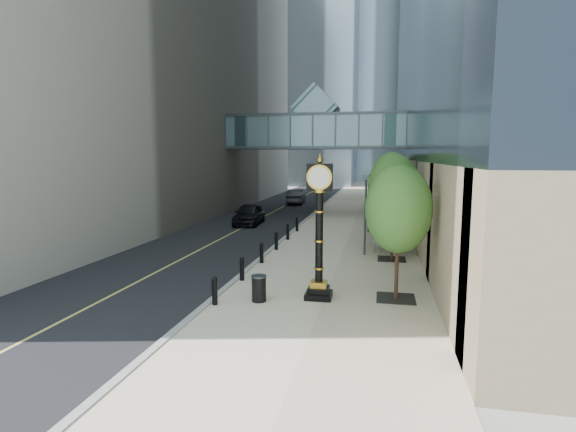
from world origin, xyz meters
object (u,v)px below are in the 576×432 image
(street_clock, at_px, (319,238))
(trash_bin, at_px, (259,289))
(pedestrian, at_px, (376,238))
(car_near, at_px, (249,214))
(car_far, at_px, (296,197))

(street_clock, height_order, trash_bin, street_clock)
(pedestrian, bearing_deg, trash_bin, 87.50)
(street_clock, xyz_separation_m, trash_bin, (-2.07, -0.82, -1.79))
(pedestrian, height_order, car_near, car_near)
(street_clock, relative_size, trash_bin, 5.75)
(car_far, bearing_deg, trash_bin, 94.67)
(pedestrian, height_order, car_far, pedestrian)
(car_near, bearing_deg, pedestrian, -45.92)
(pedestrian, bearing_deg, car_far, -48.69)
(trash_bin, xyz_separation_m, car_far, (-4.90, 33.65, 0.30))
(street_clock, height_order, car_far, street_clock)
(pedestrian, distance_m, car_near, 13.14)
(car_far, bearing_deg, street_clock, 98.36)
(car_near, relative_size, car_far, 0.98)
(pedestrian, xyz_separation_m, car_far, (-8.97, 24.34, -0.03))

